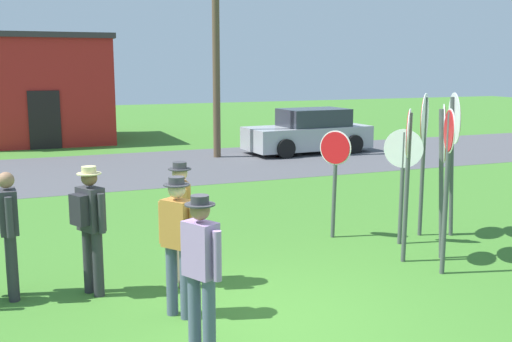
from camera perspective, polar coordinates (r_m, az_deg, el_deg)
The scene contains 17 objects.
ground_plane at distance 7.59m, azimuth 0.64°, elevation -13.78°, with size 80.00×80.00×0.00m, color #3D7528.
street_asphalt at distance 18.41m, azimuth -13.12°, elevation 0.13°, with size 60.00×6.40×0.01m, color #4C4C51.
building_background at distance 25.87m, azimuth -19.38°, elevation 7.23°, with size 5.27×5.19×4.16m.
utility_pole at distance 20.23m, azimuth -3.75°, elevation 14.38°, with size 1.80×0.24×8.90m.
parked_car_on_street at distance 21.47m, azimuth 4.91°, elevation 3.56°, with size 4.41×2.24×1.51m.
stop_sign_far_back at distance 11.36m, azimuth 17.80°, elevation 3.02°, with size 0.45×0.83×2.56m.
stop_sign_nearest at distance 10.87m, azimuth 7.31°, elevation 0.38°, with size 0.37×0.53×1.91m.
stop_sign_center_cluster at distance 11.21m, azimuth 15.27°, elevation 3.02°, with size 0.64×0.66×2.55m.
stop_sign_leaning_right at distance 10.68m, azimuth 13.42°, elevation 0.33°, with size 0.51×0.47×1.97m.
stop_sign_low_front at distance 9.63m, azimuth 13.86°, elevation 1.14°, with size 0.49×0.59×2.39m.
stop_sign_rear_right at distance 9.22m, azimuth 17.29°, elevation 0.51°, with size 0.30×0.57×2.43m.
stop_sign_rear_left at distance 9.95m, azimuth 16.93°, elevation 1.66°, with size 0.58×0.76×2.44m.
person_on_left at distance 8.40m, azimuth -15.12°, elevation -4.50°, with size 0.45×0.52×1.74m.
person_in_teal at distance 8.54m, azimuth -6.98°, elevation -4.17°, with size 0.31×0.57×1.74m.
person_in_dark_shirt at distance 8.62m, azimuth -21.87°, elevation -4.93°, with size 0.24×0.57×1.69m.
person_holding_notes at distance 6.46m, azimuth -5.12°, elevation -8.81°, with size 0.36×0.52×1.74m.
person_near_signs at distance 7.48m, azimuth -7.25°, elevation -6.22°, with size 0.39×0.48×1.74m.
Camera 1 is at (-2.65, -6.43, 3.05)m, focal length 43.24 mm.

